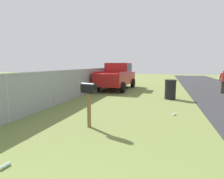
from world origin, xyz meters
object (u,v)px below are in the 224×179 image
pickup_truck (117,75)px  pedestrian (223,80)px  mailbox (89,92)px  trash_bin (170,89)px

pickup_truck → pedestrian: bearing=-88.8°
pedestrian → mailbox: bearing=157.8°
mailbox → trash_bin: bearing=-4.3°
pickup_truck → pedestrian: pickup_truck is taller
mailbox → pedestrian: (9.04, -6.09, -0.21)m
pickup_truck → trash_bin: 5.34m
mailbox → trash_bin: 6.33m
mailbox → pickup_truck: size_ratio=0.28×
pedestrian → trash_bin: bearing=144.7°
trash_bin → pickup_truck: bearing=49.3°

